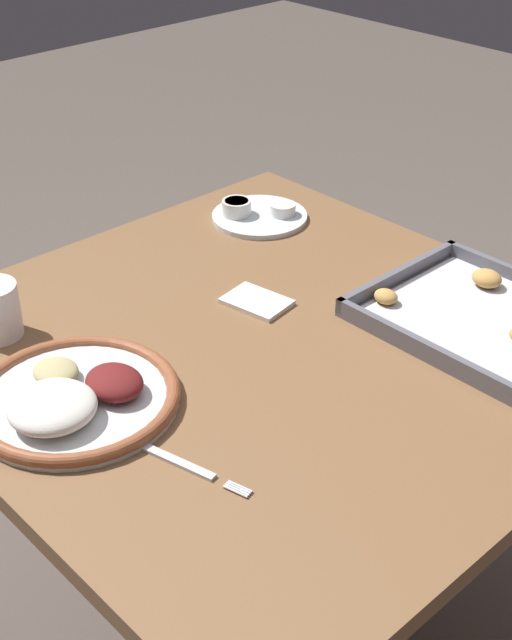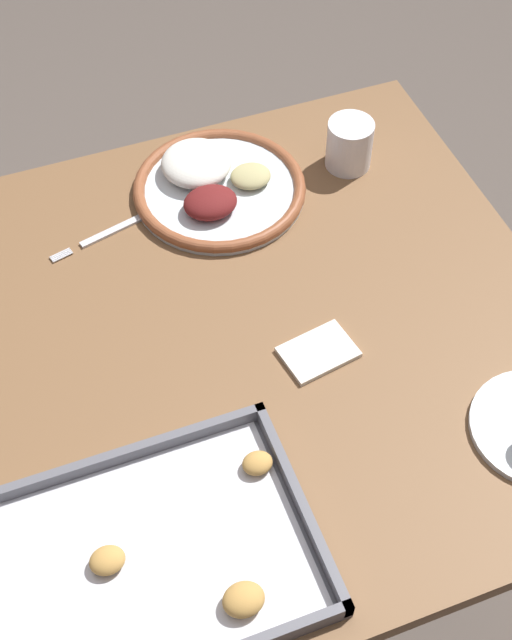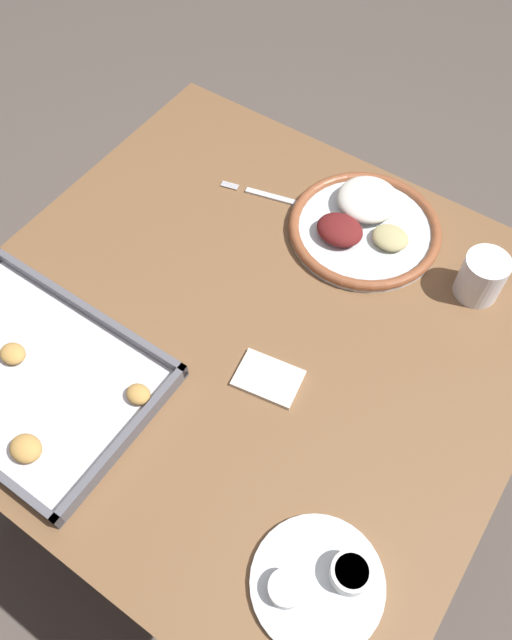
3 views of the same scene
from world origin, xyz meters
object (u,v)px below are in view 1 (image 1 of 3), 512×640
saucer_plate (258,214)px  napkin (257,302)px  baking_tray (504,328)px  fork (175,461)px  dinner_plate (74,397)px

saucer_plate → napkin: size_ratio=1.60×
baking_tray → napkin: (-0.32, -0.22, -0.01)m
napkin → fork: bearing=-58.1°
dinner_plate → saucer_plate: (-0.26, 0.59, -0.00)m
napkin → dinner_plate: bearing=-85.5°
baking_tray → dinner_plate: bearing=-116.7°
fork → napkin: (-0.21, 0.34, 0.00)m
saucer_plate → baking_tray: (0.55, 0.00, -0.00)m
napkin → baking_tray: bearing=34.0°
saucer_plate → baking_tray: saucer_plate is taller
baking_tray → napkin: size_ratio=3.82×
fork → napkin: bearing=107.8°
dinner_plate → baking_tray: 0.66m
fork → baking_tray: (0.11, 0.56, 0.01)m
dinner_plate → napkin: (-0.03, 0.37, -0.01)m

